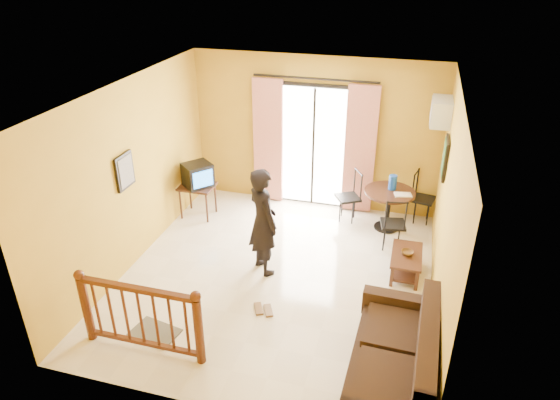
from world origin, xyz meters
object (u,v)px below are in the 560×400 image
(coffee_table, at_px, (406,261))
(standing_person, at_px, (263,222))
(television, at_px, (198,175))
(sofa, at_px, (397,364))
(dining_table, at_px, (389,199))

(coffee_table, xyz_separation_m, standing_person, (-2.10, -0.45, 0.61))
(television, height_order, sofa, television)
(television, xyz_separation_m, standing_person, (1.62, -1.32, 0.03))
(television, distance_m, sofa, 4.87)
(coffee_table, bearing_deg, standing_person, -167.82)
(coffee_table, xyz_separation_m, sofa, (0.01, -2.23, 0.10))
(television, distance_m, standing_person, 2.09)
(television, bearing_deg, sofa, -89.35)
(standing_person, bearing_deg, dining_table, -89.33)
(television, relative_size, dining_table, 0.72)
(standing_person, bearing_deg, sofa, -175.64)
(dining_table, relative_size, sofa, 0.45)
(coffee_table, height_order, sofa, sofa)
(sofa, distance_m, standing_person, 2.80)
(television, distance_m, coffee_table, 3.86)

